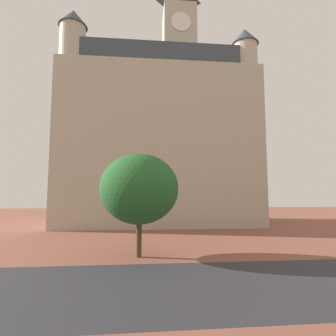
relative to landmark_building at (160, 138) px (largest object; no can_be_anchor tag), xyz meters
name	(u,v)px	position (x,y,z in m)	size (l,w,h in m)	color
ground_plane	(168,284)	(-1.19, -22.47, -10.84)	(120.00, 120.00, 0.00)	brown
street_asphalt_strip	(169,286)	(-1.19, -22.74, -10.84)	(120.00, 6.94, 0.00)	#2D2D33
landmark_building	(160,138)	(0.00, 0.00, 0.00)	(23.27, 12.69, 32.93)	#B2A893
tree_curb_far	(139,189)	(-2.46, -17.71, -6.86)	(4.69, 4.69, 6.09)	#4C3823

